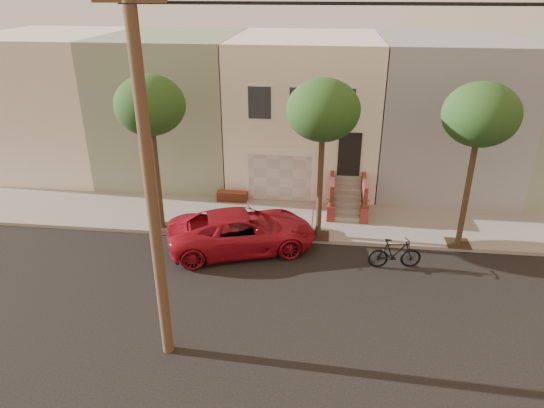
# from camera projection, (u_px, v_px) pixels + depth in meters

# --- Properties ---
(ground) EXTENTS (90.00, 90.00, 0.00)m
(ground) POSITION_uv_depth(u_px,v_px,m) (284.00, 292.00, 16.45)
(ground) COLOR black
(ground) RESTS_ON ground
(sidewalk) EXTENTS (40.00, 3.70, 0.15)m
(sidewalk) POSITION_uv_depth(u_px,v_px,m) (296.00, 220.00, 21.25)
(sidewalk) COLOR gray
(sidewalk) RESTS_ON ground
(house_row) EXTENTS (33.10, 11.70, 7.00)m
(house_row) POSITION_uv_depth(u_px,v_px,m) (305.00, 107.00, 25.04)
(house_row) COLOR silver
(house_row) RESTS_ON sidewalk
(tree_left) EXTENTS (2.70, 2.57, 6.30)m
(tree_left) POSITION_uv_depth(u_px,v_px,m) (150.00, 106.00, 18.37)
(tree_left) COLOR #2D2116
(tree_left) RESTS_ON sidewalk
(tree_mid) EXTENTS (2.70, 2.57, 6.30)m
(tree_mid) POSITION_uv_depth(u_px,v_px,m) (323.00, 111.00, 17.68)
(tree_mid) COLOR #2D2116
(tree_mid) RESTS_ON sidewalk
(tree_right) EXTENTS (2.70, 2.57, 6.30)m
(tree_right) POSITION_uv_depth(u_px,v_px,m) (481.00, 116.00, 17.09)
(tree_right) COLOR #2D2116
(tree_right) RESTS_ON sidewalk
(pickup_truck) EXTENTS (6.20, 4.26, 1.57)m
(pickup_truck) POSITION_uv_depth(u_px,v_px,m) (242.00, 231.00, 18.82)
(pickup_truck) COLOR #A31220
(pickup_truck) RESTS_ON ground
(motorcycle) EXTENTS (2.00, 0.81, 1.17)m
(motorcycle) POSITION_uv_depth(u_px,v_px,m) (395.00, 253.00, 17.65)
(motorcycle) COLOR black
(motorcycle) RESTS_ON ground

